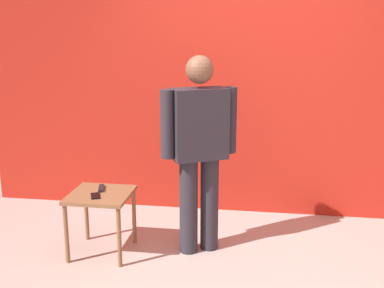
{
  "coord_description": "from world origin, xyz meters",
  "views": [
    {
      "loc": [
        0.16,
        -3.19,
        1.89
      ],
      "look_at": [
        -0.4,
        0.55,
        0.95
      ],
      "focal_mm": 43.75,
      "sensor_mm": 36.0,
      "label": 1
    }
  ],
  "objects_px": {
    "side_table": "(101,203)",
    "cell_phone": "(95,196)",
    "standing_person": "(199,145)",
    "tv_remote": "(101,188)"
  },
  "relations": [
    {
      "from": "cell_phone",
      "to": "standing_person",
      "type": "bearing_deg",
      "value": -5.16
    },
    {
      "from": "side_table",
      "to": "cell_phone",
      "type": "xyz_separation_m",
      "value": [
        -0.01,
        -0.08,
        0.09
      ]
    },
    {
      "from": "standing_person",
      "to": "tv_remote",
      "type": "distance_m",
      "value": 0.93
    },
    {
      "from": "tv_remote",
      "to": "standing_person",
      "type": "bearing_deg",
      "value": -10.75
    },
    {
      "from": "standing_person",
      "to": "side_table",
      "type": "bearing_deg",
      "value": -167.93
    },
    {
      "from": "tv_remote",
      "to": "side_table",
      "type": "bearing_deg",
      "value": -92.68
    },
    {
      "from": "side_table",
      "to": "cell_phone",
      "type": "relative_size",
      "value": 3.75
    },
    {
      "from": "standing_person",
      "to": "side_table",
      "type": "xyz_separation_m",
      "value": [
        -0.82,
        -0.17,
        -0.49
      ]
    },
    {
      "from": "standing_person",
      "to": "side_table",
      "type": "relative_size",
      "value": 3.12
    },
    {
      "from": "side_table",
      "to": "standing_person",
      "type": "bearing_deg",
      "value": 12.07
    }
  ]
}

